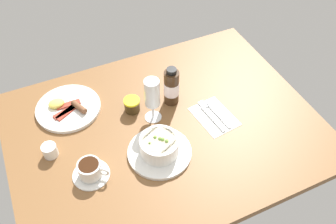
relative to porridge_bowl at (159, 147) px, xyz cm
name	(u,v)px	position (x,y,z in cm)	size (l,w,h in cm)	color
ground_plane	(164,129)	(6.41, 10.31, -4.96)	(110.00, 84.00, 3.00)	brown
porridge_bowl	(159,147)	(0.00, 0.00, 0.00)	(21.77, 21.77, 8.21)	white
cutlery_setting	(214,115)	(25.24, 7.28, -3.20)	(14.48, 18.33, 0.90)	white
coffee_cup	(90,170)	(-23.50, 1.24, -0.65)	(12.12, 12.12, 6.01)	white
creamer_jug	(50,150)	(-33.64, 14.89, -1.09)	(4.99, 6.03, 5.23)	white
wine_glass	(152,95)	(4.45, 16.04, 8.28)	(6.23, 6.23, 18.14)	white
jam_jar	(132,105)	(-1.22, 22.63, -0.77)	(6.07, 6.07, 5.33)	#3E2E16
sauce_bottle_brown	(171,87)	(14.05, 20.74, 4.02)	(5.75, 5.75, 16.28)	#382314
breakfast_plate	(68,108)	(-23.21, 33.02, -2.53)	(24.17, 24.17, 3.70)	white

